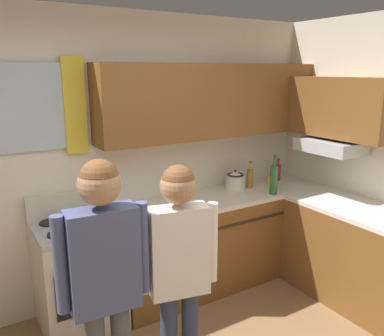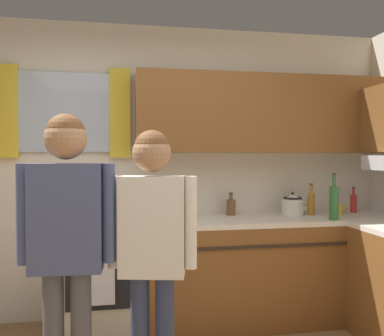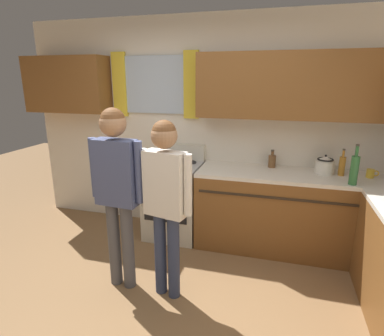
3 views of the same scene
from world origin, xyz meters
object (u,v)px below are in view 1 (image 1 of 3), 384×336
(stove_oven, at_px, (78,274))
(adult_left, at_px, (104,270))
(bottle_wine_green, at_px, (274,179))
(bottle_sauce_red, at_px, (278,172))
(stovetop_kettle, at_px, (235,180))
(bottle_oil_amber, at_px, (250,178))
(bottle_squat_brown, at_px, (184,188))
(mug_mustard_yellow, at_px, (270,180))
(adult_in_plaid, at_px, (179,260))

(stove_oven, distance_m, adult_left, 1.25)
(bottle_wine_green, bearing_deg, bottle_sauce_red, 41.95)
(stovetop_kettle, bearing_deg, adult_left, -146.64)
(bottle_oil_amber, distance_m, bottle_squat_brown, 0.73)
(bottle_squat_brown, distance_m, mug_mustard_yellow, 1.00)
(bottle_wine_green, bearing_deg, bottle_squat_brown, 151.22)
(stovetop_kettle, bearing_deg, bottle_sauce_red, 3.86)
(bottle_wine_green, relative_size, adult_in_plaid, 0.25)
(adult_in_plaid, bearing_deg, bottle_sauce_red, 32.21)
(bottle_sauce_red, relative_size, mug_mustard_yellow, 2.04)
(bottle_wine_green, bearing_deg, adult_in_plaid, -150.74)
(bottle_squat_brown, height_order, stovetop_kettle, stovetop_kettle)
(mug_mustard_yellow, xyz_separation_m, adult_in_plaid, (-1.81, -1.18, 0.05))
(adult_left, xyz_separation_m, adult_in_plaid, (0.45, -0.02, -0.05))
(bottle_squat_brown, bearing_deg, bottle_oil_amber, -10.34)
(bottle_wine_green, xyz_separation_m, bottle_sauce_red, (0.41, 0.37, -0.06))
(bottle_oil_amber, relative_size, mug_mustard_yellow, 2.38)
(adult_in_plaid, bearing_deg, mug_mustard_yellow, 33.10)
(stove_oven, bearing_deg, bottle_wine_green, -6.90)
(adult_in_plaid, bearing_deg, bottle_wine_green, 29.26)
(bottle_sauce_red, height_order, adult_in_plaid, adult_in_plaid)
(bottle_squat_brown, xyz_separation_m, adult_left, (-1.27, -1.30, 0.07))
(stove_oven, bearing_deg, adult_in_plaid, -74.27)
(adult_in_plaid, bearing_deg, stovetop_kettle, 41.64)
(bottle_wine_green, relative_size, bottle_sauce_red, 1.60)
(bottle_oil_amber, distance_m, adult_in_plaid, 1.93)
(stovetop_kettle, height_order, adult_in_plaid, adult_in_plaid)
(bottle_wine_green, relative_size, bottle_squat_brown, 1.92)
(stove_oven, relative_size, bottle_squat_brown, 5.37)
(bottle_oil_amber, height_order, bottle_sauce_red, bottle_oil_amber)
(mug_mustard_yellow, distance_m, stovetop_kettle, 0.45)
(stovetop_kettle, bearing_deg, mug_mustard_yellow, -4.82)
(bottle_wine_green, xyz_separation_m, bottle_squat_brown, (-0.77, 0.42, -0.07))
(stove_oven, xyz_separation_m, stovetop_kettle, (1.68, 0.10, 0.53))
(bottle_squat_brown, relative_size, bottle_sauce_red, 0.84)
(bottle_sauce_red, height_order, stovetop_kettle, bottle_sauce_red)
(bottle_squat_brown, bearing_deg, bottle_sauce_red, -2.60)
(stovetop_kettle, bearing_deg, bottle_squat_brown, 170.14)
(stove_oven, height_order, bottle_squat_brown, bottle_squat_brown)
(stove_oven, height_order, bottle_wine_green, bottle_wine_green)
(stove_oven, relative_size, adult_in_plaid, 0.70)
(stove_oven, height_order, bottle_sauce_red, bottle_sauce_red)
(bottle_wine_green, distance_m, adult_in_plaid, 1.82)
(stove_oven, xyz_separation_m, bottle_sauce_red, (2.31, 0.14, 0.53))
(stove_oven, distance_m, bottle_wine_green, 2.00)
(adult_left, bearing_deg, mug_mustard_yellow, 27.19)
(stovetop_kettle, distance_m, adult_left, 2.18)
(bottle_sauce_red, bearing_deg, mug_mustard_yellow, -157.14)
(bottle_squat_brown, relative_size, adult_left, 0.12)
(mug_mustard_yellow, xyz_separation_m, stovetop_kettle, (-0.44, 0.04, 0.05))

